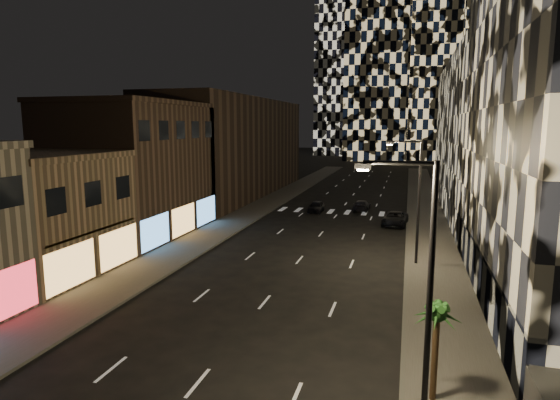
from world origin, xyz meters
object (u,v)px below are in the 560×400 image
Objects in this scene: car_dark_midlane at (316,207)px; palm_tree at (437,320)px; streetlight_near at (422,281)px; streetlight_far at (416,193)px; car_dark_rightlane at (395,219)px; car_dark_oncoming at (362,205)px.

car_dark_midlane is 1.04× the size of palm_tree.
streetlight_near reaches higher than palm_tree.
streetlight_far is 2.31× the size of car_dark_midlane.
car_dark_midlane is at bearing 107.47° from palm_tree.
car_dark_rightlane is (-1.69, 13.89, -4.66)m from streetlight_far.
streetlight_far is 1.82× the size of car_dark_rightlane.
streetlight_far reaches higher than car_dark_rightlane.
car_dark_midlane is at bearing 105.71° from streetlight_near.
car_dark_rightlane is at bearing 96.94° from streetlight_far.
car_dark_rightlane is (4.16, -7.73, 0.06)m from car_dark_oncoming.
streetlight_near reaches higher than car_dark_oncoming.
streetlight_far is at bearing -59.92° from car_dark_midlane.
car_dark_oncoming is at bearing 123.44° from car_dark_rightlane.
streetlight_near is 42.29m from car_dark_oncoming.
car_dark_midlane is at bearing 119.95° from streetlight_far.
streetlight_far is 2.40× the size of palm_tree.
streetlight_near is at bearing 99.74° from car_dark_oncoming.
streetlight_near is 34.25m from car_dark_rightlane.
streetlight_near is 20.00m from streetlight_far.
palm_tree is at bearing -72.40° from car_dark_midlane.
palm_tree is (11.63, -36.96, 2.58)m from car_dark_midlane.
palm_tree reaches higher than car_dark_midlane.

